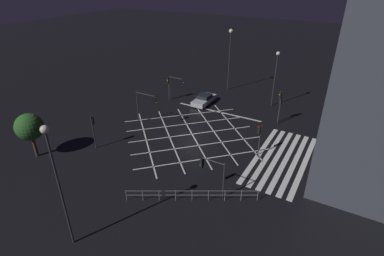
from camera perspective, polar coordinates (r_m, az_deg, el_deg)
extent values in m
plane|color=black|center=(35.24, 0.00, -1.16)|extent=(200.00, 200.00, 0.00)
cube|color=silver|center=(32.51, 12.81, -4.62)|extent=(12.13, 0.50, 0.01)
cube|color=silver|center=(32.33, 14.33, -5.02)|extent=(12.13, 0.50, 0.01)
cube|color=silver|center=(32.17, 15.85, -5.42)|extent=(12.13, 0.50, 0.01)
cube|color=silver|center=(32.04, 17.40, -5.81)|extent=(12.13, 0.50, 0.01)
cube|color=silver|center=(31.93, 18.96, -6.21)|extent=(12.13, 0.50, 0.01)
cube|color=silver|center=(31.84, 20.53, -6.60)|extent=(12.13, 0.50, 0.01)
cube|color=silver|center=(36.86, 8.11, -0.08)|extent=(10.59, 10.59, 0.01)
cube|color=silver|center=(30.82, 2.66, -5.83)|extent=(10.59, 10.59, 0.01)
cube|color=silver|center=(35.95, 4.15, -0.61)|extent=(10.59, 10.59, 0.01)
cube|color=silver|center=(32.99, 1.24, -3.34)|extent=(10.59, 10.59, 0.01)
cube|color=silver|center=(35.24, 0.00, -1.16)|extent=(10.59, 10.59, 0.01)
cube|color=silver|center=(35.24, 0.00, -1.16)|extent=(10.59, 10.59, 0.01)
cube|color=silver|center=(34.71, -4.30, -1.72)|extent=(10.59, 10.59, 0.01)
cube|color=silver|center=(37.54, -1.08, 0.76)|extent=(10.59, 10.59, 0.01)
cube|color=silver|center=(34.40, -8.71, -2.29)|extent=(10.59, 10.59, 0.01)
cube|color=silver|center=(39.90, -2.04, 2.45)|extent=(10.59, 10.59, 0.01)
cube|color=silver|center=(41.01, 5.03, 3.09)|extent=(0.30, 12.13, 0.01)
cube|color=beige|center=(35.19, 27.21, -0.85)|extent=(0.06, 1.40, 1.80)
cube|color=beige|center=(33.93, 28.39, 4.01)|extent=(0.06, 1.40, 1.80)
cube|color=beige|center=(32.94, 29.67, 9.21)|extent=(0.06, 1.40, 1.80)
cube|color=black|center=(32.25, 31.05, 14.68)|extent=(0.06, 1.40, 1.80)
cylinder|color=#2D2D30|center=(25.06, 6.04, -10.00)|extent=(0.11, 0.11, 3.50)
cylinder|color=#2D2D30|center=(24.46, 4.05, -6.34)|extent=(0.09, 2.04, 0.09)
cube|color=black|center=(25.08, 1.91, -6.56)|extent=(0.28, 0.16, 0.90)
sphere|color=black|center=(24.96, 1.70, -5.92)|extent=(0.18, 0.18, 0.18)
sphere|color=black|center=(25.12, 1.69, -6.49)|extent=(0.18, 0.18, 0.18)
sphere|color=green|center=(25.29, 1.68, -7.05)|extent=(0.18, 0.18, 0.18)
cube|color=black|center=(25.05, 2.10, -6.61)|extent=(0.36, 0.02, 0.98)
cylinder|color=#2D2D30|center=(33.24, -18.24, -0.84)|extent=(0.11, 0.11, 3.81)
cube|color=black|center=(32.71, -18.43, 1.42)|extent=(0.16, 0.28, 0.90)
sphere|color=red|center=(32.65, -18.36, 1.97)|extent=(0.18, 0.18, 0.18)
sphere|color=black|center=(32.77, -18.29, 1.50)|extent=(0.18, 0.18, 0.18)
sphere|color=black|center=(32.90, -18.21, 1.03)|extent=(0.18, 0.18, 0.18)
cube|color=black|center=(32.66, -18.54, 1.36)|extent=(0.02, 0.36, 0.98)
cylinder|color=#2D2D30|center=(31.31, 12.73, -2.35)|extent=(0.11, 0.11, 3.38)
cube|color=black|center=(30.78, 12.72, -0.37)|extent=(0.28, 0.16, 0.90)
sphere|color=red|center=(30.67, 12.58, 0.18)|extent=(0.18, 0.18, 0.18)
sphere|color=black|center=(30.80, 12.52, -0.32)|extent=(0.18, 0.18, 0.18)
sphere|color=black|center=(30.94, 12.47, -0.81)|extent=(0.18, 0.18, 0.18)
cube|color=black|center=(30.76, 12.88, -0.40)|extent=(0.36, 0.02, 0.98)
cylinder|color=#2D2D30|center=(44.54, -4.22, 7.67)|extent=(0.11, 0.11, 3.61)
cylinder|color=#2D2D30|center=(43.40, -3.03, 9.48)|extent=(0.09, 2.26, 0.09)
cube|color=black|center=(42.98, -1.73, 8.68)|extent=(0.28, 0.16, 0.90)
sphere|color=black|center=(42.83, -1.61, 9.04)|extent=(0.18, 0.18, 0.18)
sphere|color=orange|center=(42.92, -1.60, 8.66)|extent=(0.18, 0.18, 0.18)
sphere|color=black|center=(43.02, -1.60, 8.28)|extent=(0.18, 0.18, 0.18)
cube|color=black|center=(43.02, -1.83, 8.70)|extent=(0.36, 0.02, 0.98)
cylinder|color=#2D2D30|center=(44.21, -4.43, 7.51)|extent=(0.11, 0.11, 3.62)
cube|color=black|center=(43.68, -4.60, 9.08)|extent=(0.16, 0.28, 0.90)
sphere|color=black|center=(43.49, -4.69, 9.41)|extent=(0.18, 0.18, 0.18)
sphere|color=orange|center=(43.59, -4.68, 9.03)|extent=(0.18, 0.18, 0.18)
sphere|color=black|center=(43.68, -4.66, 8.66)|extent=(0.18, 0.18, 0.18)
cube|color=black|center=(43.75, -4.53, 9.11)|extent=(0.02, 0.36, 0.98)
cylinder|color=#2D2D30|center=(37.81, -10.32, 3.98)|extent=(0.11, 0.11, 4.17)
cylinder|color=#2D2D30|center=(36.23, -8.83, 6.35)|extent=(0.09, 2.83, 0.09)
cube|color=black|center=(35.58, -6.97, 5.29)|extent=(0.28, 0.16, 0.90)
sphere|color=black|center=(35.41, -6.85, 5.71)|extent=(0.18, 0.18, 0.18)
sphere|color=black|center=(35.52, -6.82, 5.26)|extent=(0.18, 0.18, 0.18)
sphere|color=green|center=(35.64, -6.80, 4.81)|extent=(0.18, 0.18, 0.18)
cube|color=black|center=(35.64, -7.09, 5.32)|extent=(0.36, 0.02, 0.98)
cylinder|color=#2D2D30|center=(38.96, 16.28, 3.38)|extent=(0.11, 0.11, 3.39)
cube|color=black|center=(38.38, 16.46, 4.93)|extent=(0.16, 0.28, 0.90)
sphere|color=red|center=(38.17, 16.48, 5.29)|extent=(0.18, 0.18, 0.18)
sphere|color=black|center=(38.28, 16.42, 4.88)|extent=(0.18, 0.18, 0.18)
sphere|color=black|center=(38.39, 16.36, 4.47)|extent=(0.18, 0.18, 0.18)
cube|color=black|center=(38.46, 16.50, 4.98)|extent=(0.02, 0.36, 0.98)
cylinder|color=#2D2D30|center=(38.28, 16.37, 3.69)|extent=(0.11, 0.11, 4.31)
cube|color=black|center=(37.70, 16.50, 6.03)|extent=(0.28, 0.16, 0.90)
sphere|color=black|center=(37.62, 16.40, 6.49)|extent=(0.18, 0.18, 0.18)
sphere|color=orange|center=(37.72, 16.34, 6.07)|extent=(0.18, 0.18, 0.18)
sphere|color=black|center=(37.83, 16.28, 5.65)|extent=(0.18, 0.18, 0.18)
cube|color=black|center=(37.68, 16.64, 6.00)|extent=(0.36, 0.02, 0.98)
cylinder|color=#2D2D30|center=(21.27, -23.68, -11.28)|extent=(0.14, 0.14, 8.90)
sphere|color=#F4EAC6|center=(18.92, -26.28, -0.26)|extent=(0.51, 0.51, 0.51)
cylinder|color=#2D2D30|center=(42.97, 15.43, 8.57)|extent=(0.14, 0.14, 7.28)
sphere|color=#F4EAC6|center=(41.94, 16.09, 13.47)|extent=(0.52, 0.52, 0.52)
cylinder|color=#2D2D30|center=(47.87, 7.09, 12.33)|extent=(0.14, 0.14, 8.97)
sphere|color=#F4EAC6|center=(46.87, 7.44, 17.84)|extent=(0.62, 0.62, 0.62)
cylinder|color=#473323|center=(34.56, -27.76, -3.06)|extent=(0.32, 0.32, 2.37)
sphere|color=#285B23|center=(33.60, -28.58, 0.19)|extent=(2.74, 2.74, 2.74)
cube|color=#B7BABC|center=(43.31, 2.30, 5.31)|extent=(4.55, 1.87, 0.67)
cube|color=black|center=(43.18, 2.39, 6.08)|extent=(1.91, 1.65, 0.49)
sphere|color=white|center=(41.27, 1.58, 4.07)|extent=(0.16, 0.16, 0.16)
sphere|color=white|center=(41.78, 0.17, 4.39)|extent=(0.16, 0.16, 0.16)
cylinder|color=black|center=(41.89, 2.39, 4.20)|extent=(0.65, 0.20, 0.65)
cylinder|color=black|center=(42.60, 0.44, 4.64)|extent=(0.65, 0.20, 0.65)
cylinder|color=black|center=(44.22, 4.09, 5.46)|extent=(0.65, 0.20, 0.65)
cylinder|color=black|center=(44.90, 2.21, 5.86)|extent=(0.65, 0.20, 0.65)
cylinder|color=gray|center=(25.99, -12.42, -12.46)|extent=(0.05, 0.05, 1.05)
cylinder|color=gray|center=(25.74, -9.38, -12.59)|extent=(0.05, 0.05, 1.05)
cylinder|color=gray|center=(25.56, -6.28, -12.68)|extent=(0.05, 0.05, 1.05)
cylinder|color=gray|center=(25.45, -3.15, -12.73)|extent=(0.05, 0.05, 1.05)
cylinder|color=gray|center=(25.41, 0.00, -12.75)|extent=(0.05, 0.05, 1.05)
cylinder|color=gray|center=(25.45, 3.15, -12.73)|extent=(0.05, 0.05, 1.05)
cylinder|color=gray|center=(25.56, 6.28, -12.68)|extent=(0.05, 0.05, 1.05)
cylinder|color=gray|center=(25.74, 9.38, -12.59)|extent=(0.05, 0.05, 1.05)
cylinder|color=gray|center=(25.99, 12.42, -12.46)|extent=(0.05, 0.05, 1.05)
cylinder|color=gray|center=(25.10, 0.00, -11.91)|extent=(5.45, 9.50, 0.04)
cylinder|color=gray|center=(25.38, 0.00, -12.66)|extent=(5.45, 9.50, 0.04)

